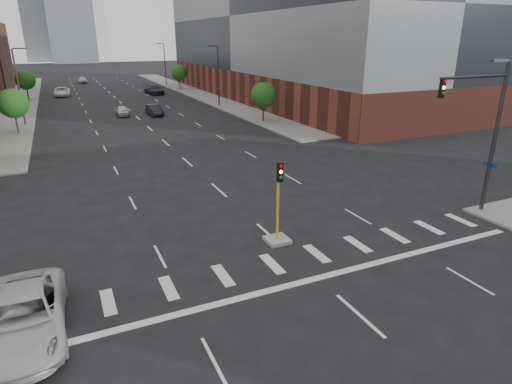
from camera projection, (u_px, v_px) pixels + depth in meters
ground at (395, 347)px, 14.92m from camera, size 400.00×400.00×0.00m
sidewalk_left_far at (22, 101)px, 72.27m from camera, size 5.00×92.00×0.15m
sidewalk_right_far at (193, 92)px, 84.03m from camera, size 5.00×92.00×0.15m
building_right_main at (294, 33)px, 74.04m from camera, size 24.00×70.00×22.00m
tower_mid at (68, 8)px, 178.40m from camera, size 18.00×18.00×44.00m
median_traffic_signal at (278, 225)px, 22.26m from camera, size 1.20×1.20×4.40m
mast_arm_signal at (487, 122)px, 24.36m from camera, size 5.12×0.90×9.07m
streetlight_right_a at (218, 73)px, 65.49m from camera, size 1.60×0.22×9.07m
streetlight_right_b at (164, 62)px, 95.41m from camera, size 1.60×0.22×9.07m
streetlight_left at (19, 84)px, 50.70m from camera, size 1.60×0.22×9.07m
tree_left_near at (13, 103)px, 46.74m from camera, size 3.20×3.20×4.85m
tree_left_far at (25, 80)px, 72.39m from camera, size 3.20×3.20×4.85m
tree_right_near at (263, 95)px, 53.45m from camera, size 3.20×3.20×4.85m
tree_right_far at (179, 73)px, 87.64m from camera, size 3.20×3.20×4.85m
car_near_left at (122, 111)px, 58.91m from camera, size 1.67×3.95×1.33m
car_mid_right at (154, 110)px, 59.25m from camera, size 1.80×4.51×1.46m
car_far_left at (62, 92)px, 78.62m from camera, size 3.01×6.00×1.63m
car_deep_right at (154, 90)px, 81.32m from camera, size 3.22×6.19×1.72m
car_distant at (82, 80)px, 101.27m from camera, size 2.05×4.71×1.58m
parked_minivan at (24, 317)px, 15.18m from camera, size 2.93×6.06×1.66m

